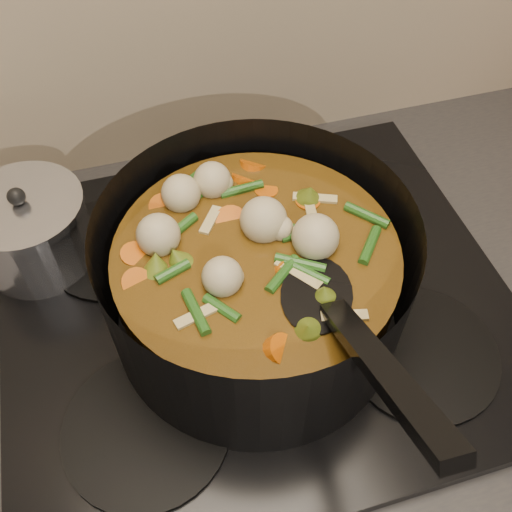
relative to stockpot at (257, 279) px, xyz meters
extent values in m
cube|color=brown|center=(0.01, 0.03, -0.58)|extent=(2.60, 0.60, 0.86)
cube|color=black|center=(0.01, 0.03, -0.12)|extent=(2.64, 0.64, 0.05)
cube|color=black|center=(0.01, 0.03, -0.09)|extent=(0.62, 0.54, 0.02)
cylinder|color=black|center=(-0.15, -0.10, -0.07)|extent=(0.18, 0.18, 0.01)
cylinder|color=black|center=(0.17, -0.10, -0.07)|extent=(0.18, 0.18, 0.01)
cylinder|color=black|center=(-0.15, 0.16, -0.07)|extent=(0.18, 0.18, 0.01)
cylinder|color=black|center=(0.17, 0.16, -0.07)|extent=(0.18, 0.18, 0.01)
cylinder|color=black|center=(0.00, 0.00, 0.01)|extent=(0.40, 0.40, 0.17)
cylinder|color=black|center=(0.00, 0.00, -0.07)|extent=(0.33, 0.33, 0.01)
cylinder|color=#59390F|center=(0.00, 0.00, -0.01)|extent=(0.30, 0.30, 0.12)
cylinder|color=#CA5009|center=(0.04, 0.00, 0.05)|extent=(0.03, 0.04, 0.03)
cylinder|color=#CA5009|center=(0.05, 0.06, 0.05)|extent=(0.05, 0.04, 0.03)
cylinder|color=#CA5009|center=(-0.02, 0.11, 0.05)|extent=(0.05, 0.05, 0.03)
cylinder|color=#CA5009|center=(-0.05, 0.03, 0.05)|extent=(0.04, 0.04, 0.03)
cylinder|color=#CA5009|center=(-0.09, -0.03, 0.05)|extent=(0.04, 0.04, 0.03)
cylinder|color=#CA5009|center=(-0.02, -0.04, 0.05)|extent=(0.05, 0.05, 0.03)
cylinder|color=#CA5009|center=(0.03, -0.07, 0.05)|extent=(0.04, 0.04, 0.03)
cylinder|color=#CA5009|center=(0.11, -0.03, 0.05)|extent=(0.04, 0.04, 0.03)
cylinder|color=#CA5009|center=(0.05, 0.03, 0.05)|extent=(0.05, 0.05, 0.03)
cylinder|color=#CA5009|center=(0.02, 0.10, 0.05)|extent=(0.04, 0.05, 0.03)
cylinder|color=#CA5009|center=(-0.03, 0.04, 0.05)|extent=(0.04, 0.03, 0.03)
cylinder|color=#CA5009|center=(-0.08, 0.00, 0.05)|extent=(0.04, 0.05, 0.03)
cylinder|color=#CA5009|center=(-0.08, -0.08, 0.05)|extent=(0.05, 0.05, 0.03)
sphere|color=tan|center=(0.07, 0.00, 0.06)|extent=(0.05, 0.05, 0.05)
sphere|color=tan|center=(0.01, 0.07, 0.06)|extent=(0.05, 0.05, 0.05)
sphere|color=tan|center=(-0.07, 0.02, 0.06)|extent=(0.05, 0.05, 0.05)
sphere|color=tan|center=(-0.03, -0.06, 0.06)|extent=(0.05, 0.05, 0.05)
sphere|color=tan|center=(0.06, -0.04, 0.06)|extent=(0.05, 0.05, 0.05)
sphere|color=tan|center=(0.05, 0.05, 0.06)|extent=(0.05, 0.05, 0.05)
cone|color=#646E1B|center=(0.02, -0.09, 0.05)|extent=(0.05, 0.05, 0.04)
cone|color=#646E1B|center=(0.09, 0.02, 0.05)|extent=(0.05, 0.05, 0.04)
cone|color=#646E1B|center=(-0.03, 0.09, 0.05)|extent=(0.05, 0.05, 0.04)
cone|color=#646E1B|center=(-0.09, -0.03, 0.05)|extent=(0.05, 0.05, 0.04)
cone|color=#646E1B|center=(0.04, -0.09, 0.05)|extent=(0.05, 0.05, 0.04)
cylinder|color=#265C1B|center=(0.04, 0.04, 0.05)|extent=(0.01, 0.04, 0.01)
cylinder|color=#265C1B|center=(0.00, 0.12, 0.05)|extent=(0.04, 0.04, 0.01)
cylinder|color=#265C1B|center=(-0.07, 0.07, 0.05)|extent=(0.05, 0.02, 0.01)
cylinder|color=#265C1B|center=(-0.07, 0.00, 0.05)|extent=(0.03, 0.04, 0.01)
cylinder|color=#265C1B|center=(-0.04, -0.04, 0.05)|extent=(0.03, 0.04, 0.01)
cylinder|color=#265C1B|center=(0.00, -0.11, 0.05)|extent=(0.05, 0.02, 0.01)
cylinder|color=#265C1B|center=(0.07, -0.06, 0.05)|extent=(0.04, 0.04, 0.01)
cylinder|color=#265C1B|center=(0.07, 0.00, 0.05)|extent=(0.01, 0.04, 0.01)
cylinder|color=#265C1B|center=(0.03, 0.04, 0.05)|extent=(0.04, 0.04, 0.01)
cylinder|color=#265C1B|center=(0.00, 0.12, 0.05)|extent=(0.05, 0.02, 0.01)
cylinder|color=#265C1B|center=(-0.07, 0.06, 0.05)|extent=(0.03, 0.05, 0.01)
cylinder|color=#265C1B|center=(-0.07, 0.00, 0.05)|extent=(0.03, 0.04, 0.01)
cylinder|color=#265C1B|center=(-0.03, -0.04, 0.05)|extent=(0.05, 0.02, 0.01)
cylinder|color=#265C1B|center=(0.01, -0.11, 0.05)|extent=(0.04, 0.04, 0.01)
cylinder|color=#265C1B|center=(0.07, -0.06, 0.05)|extent=(0.01, 0.04, 0.01)
cube|color=tan|center=(-0.08, 0.03, 0.05)|extent=(0.05, 0.01, 0.00)
cube|color=tan|center=(-0.04, -0.07, 0.05)|extent=(0.02, 0.05, 0.00)
cube|color=tan|center=(0.07, -0.05, 0.05)|extent=(0.05, 0.03, 0.00)
cube|color=tan|center=(0.06, 0.06, 0.05)|extent=(0.04, 0.04, 0.00)
cube|color=tan|center=(-0.05, 0.07, 0.05)|extent=(0.03, 0.05, 0.00)
cube|color=tan|center=(-0.07, -0.04, 0.05)|extent=(0.05, 0.02, 0.00)
ellipsoid|color=black|center=(0.04, -0.07, 0.05)|extent=(0.10, 0.11, 0.01)
cube|color=black|center=(0.05, -0.19, 0.11)|extent=(0.03, 0.20, 0.12)
cylinder|color=silver|center=(-0.24, 0.17, -0.03)|extent=(0.14, 0.14, 0.09)
cylinder|color=silver|center=(-0.24, 0.17, 0.02)|extent=(0.15, 0.15, 0.01)
sphere|color=black|center=(-0.24, 0.17, 0.03)|extent=(0.02, 0.02, 0.02)
camera|label=1|loc=(-0.11, -0.36, 0.51)|focal=40.00mm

